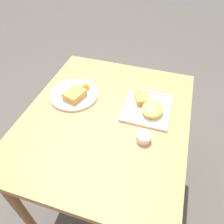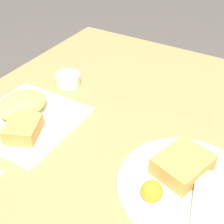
{
  "view_description": "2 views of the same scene",
  "coord_description": "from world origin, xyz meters",
  "px_view_note": "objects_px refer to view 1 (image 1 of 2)",
  "views": [
    {
      "loc": [
        -0.74,
        -0.27,
        1.58
      ],
      "look_at": [
        -0.02,
        -0.04,
        0.82
      ],
      "focal_mm": 35.0,
      "sensor_mm": 36.0,
      "label": 1
    },
    {
      "loc": [
        0.53,
        0.31,
        1.26
      ],
      "look_at": [
        -0.01,
        -0.01,
        0.79
      ],
      "focal_mm": 50.0,
      "sensor_mm": 36.0,
      "label": 2
    }
  ],
  "objects_px": {
    "sauce_ramekin": "(144,137)",
    "butter_knife": "(155,92)",
    "plate_oval_far": "(74,93)",
    "plate_square_near": "(148,108)"
  },
  "relations": [
    {
      "from": "butter_knife",
      "to": "sauce_ramekin",
      "type": "bearing_deg",
      "value": 92.92
    },
    {
      "from": "plate_oval_far",
      "to": "butter_knife",
      "type": "distance_m",
      "value": 0.47
    },
    {
      "from": "sauce_ramekin",
      "to": "butter_knife",
      "type": "height_order",
      "value": "sauce_ramekin"
    },
    {
      "from": "butter_knife",
      "to": "plate_oval_far",
      "type": "bearing_deg",
      "value": 23.07
    },
    {
      "from": "sauce_ramekin",
      "to": "plate_square_near",
      "type": "bearing_deg",
      "value": 4.43
    },
    {
      "from": "plate_square_near",
      "to": "plate_oval_far",
      "type": "distance_m",
      "value": 0.43
    },
    {
      "from": "plate_square_near",
      "to": "plate_oval_far",
      "type": "xyz_separation_m",
      "value": [
        -0.0,
        0.42,
        -0.01
      ]
    },
    {
      "from": "sauce_ramekin",
      "to": "butter_knife",
      "type": "distance_m",
      "value": 0.36
    },
    {
      "from": "sauce_ramekin",
      "to": "plate_oval_far",
      "type": "bearing_deg",
      "value": 66.11
    },
    {
      "from": "plate_square_near",
      "to": "sauce_ramekin",
      "type": "relative_size",
      "value": 3.48
    }
  ]
}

